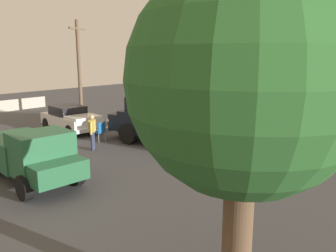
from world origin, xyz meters
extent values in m
plane|color=#424244|center=(0.00, 0.00, 0.00)|extent=(60.00, 60.00, 0.00)
cylinder|color=black|center=(0.92, -2.26, 0.52)|extent=(0.36, 1.05, 1.04)
cylinder|color=black|center=(-1.08, -2.34, 0.52)|extent=(0.36, 1.05, 1.04)
cylinder|color=black|center=(0.78, 1.24, 0.52)|extent=(0.36, 1.05, 1.04)
cylinder|color=black|center=(-1.22, 1.16, 0.52)|extent=(0.36, 1.05, 1.04)
cube|color=black|center=(-0.15, -0.55, 1.05)|extent=(2.29, 4.98, 1.10)
cube|color=black|center=(-0.04, -3.40, 0.92)|extent=(1.79, 0.97, 0.84)
cube|color=black|center=(-0.10, -1.70, 1.95)|extent=(1.97, 1.77, 0.76)
cube|color=silver|center=(-0.21, 1.00, 1.80)|extent=(2.03, 1.78, 0.60)
cube|color=silver|center=(-0.02, -3.85, 0.92)|extent=(1.44, 0.18, 0.64)
cube|color=silver|center=(-0.01, -3.95, 0.50)|extent=(2.25, 0.29, 0.24)
sphere|color=white|center=(0.76, -3.81, 1.00)|extent=(0.27, 0.27, 0.26)
sphere|color=white|center=(-0.80, -3.88, 1.00)|extent=(0.27, 0.27, 0.26)
sphere|color=red|center=(-0.10, -1.70, 2.45)|extent=(0.29, 0.29, 0.28)
cylinder|color=black|center=(0.25, -5.51, 0.34)|extent=(0.35, 0.71, 0.68)
cylinder|color=black|center=(1.88, -5.73, 0.34)|extent=(0.35, 0.71, 0.68)
cylinder|color=black|center=(-0.14, -8.38, 0.34)|extent=(0.35, 0.71, 0.68)
cylinder|color=black|center=(1.49, -8.60, 0.34)|extent=(0.35, 0.71, 0.68)
cube|color=white|center=(0.87, -7.05, 0.62)|extent=(2.35, 4.40, 0.64)
cube|color=white|center=(1.07, -5.62, 0.98)|extent=(1.81, 1.61, 0.20)
cube|color=black|center=(0.83, -7.35, 1.18)|extent=(1.80, 2.09, 0.56)
cube|color=silver|center=(1.16, -4.89, 0.40)|extent=(1.90, 0.41, 0.20)
cylinder|color=black|center=(5.93, 0.29, 0.40)|extent=(0.37, 0.83, 0.80)
cylinder|color=black|center=(7.68, 0.09, 0.40)|extent=(0.37, 0.83, 0.80)
cylinder|color=black|center=(5.59, -2.80, 0.40)|extent=(0.37, 0.83, 0.80)
cube|color=#235B38|center=(6.53, -2.30, 0.95)|extent=(2.19, 2.89, 1.00)
cube|color=#235B38|center=(6.74, -0.41, 1.20)|extent=(1.96, 1.69, 1.40)
cube|color=#235B38|center=(6.86, 0.68, 0.82)|extent=(1.79, 1.08, 0.64)
cylinder|color=#B7BABF|center=(-3.10, -1.90, 0.22)|extent=(0.04, 0.04, 0.44)
cylinder|color=#B7BABF|center=(-2.91, -2.30, 0.22)|extent=(0.04, 0.04, 0.44)
cylinder|color=#B7BABF|center=(-3.50, -2.09, 0.22)|extent=(0.04, 0.04, 0.44)
cylinder|color=#B7BABF|center=(-3.31, -2.48, 0.22)|extent=(0.04, 0.04, 0.44)
cube|color=#B21E1E|center=(-3.21, -2.19, 0.46)|extent=(0.64, 0.64, 0.04)
cube|color=#B21E1E|center=(-3.42, -2.29, 0.74)|extent=(0.24, 0.45, 0.56)
cube|color=#B7BABF|center=(-3.31, -1.97, 0.62)|extent=(0.41, 0.22, 0.03)
cube|color=#B7BABF|center=(-3.10, -2.41, 0.62)|extent=(0.41, 0.22, 0.03)
cylinder|color=#B7BABF|center=(-2.19, -4.01, 0.22)|extent=(0.03, 0.03, 0.44)
cylinder|color=#B7BABF|center=(-1.76, -4.08, 0.22)|extent=(0.03, 0.03, 0.44)
cylinder|color=#B7BABF|center=(-2.26, -4.44, 0.22)|extent=(0.03, 0.03, 0.44)
cylinder|color=#B7BABF|center=(-1.83, -4.52, 0.22)|extent=(0.03, 0.03, 0.44)
cube|color=#B21E1E|center=(-2.01, -4.26, 0.46)|extent=(0.55, 0.55, 0.04)
cube|color=#B21E1E|center=(-2.05, -4.50, 0.74)|extent=(0.48, 0.12, 0.56)
cube|color=#B7BABF|center=(-2.25, -4.22, 0.62)|extent=(0.11, 0.44, 0.03)
cube|color=#B7BABF|center=(-1.77, -4.30, 0.62)|extent=(0.11, 0.44, 0.03)
cylinder|color=#B7BABF|center=(1.67, -4.06, 0.22)|extent=(0.03, 0.03, 0.44)
cylinder|color=#B7BABF|center=(1.23, -4.06, 0.22)|extent=(0.03, 0.03, 0.44)
cylinder|color=#B7BABF|center=(1.67, -3.62, 0.22)|extent=(0.03, 0.03, 0.44)
cylinder|color=#B7BABF|center=(1.23, -3.62, 0.22)|extent=(0.03, 0.03, 0.44)
cube|color=#1959A5|center=(1.45, -3.84, 0.46)|extent=(0.48, 0.48, 0.04)
cube|color=#1959A5|center=(1.45, -3.60, 0.74)|extent=(0.48, 0.04, 0.56)
cube|color=#B7BABF|center=(1.69, -3.84, 0.62)|extent=(0.04, 0.44, 0.03)
cube|color=#B7BABF|center=(1.21, -3.84, 0.62)|extent=(0.04, 0.44, 0.03)
cylinder|color=#383842|center=(-3.00, -1.98, 0.23)|extent=(0.17, 0.17, 0.45)
cylinder|color=#383842|center=(-2.92, -2.16, 0.23)|extent=(0.17, 0.17, 0.45)
cube|color=#383842|center=(-3.15, -2.05, 0.51)|extent=(0.46, 0.32, 0.13)
cube|color=#383842|center=(-3.06, -2.23, 0.51)|extent=(0.46, 0.32, 0.13)
cube|color=#1E478C|center=(-3.29, -2.23, 0.81)|extent=(0.37, 0.46, 0.54)
sphere|color=#9E704C|center=(-3.27, -2.22, 1.18)|extent=(0.29, 0.29, 0.22)
cylinder|color=#2D334C|center=(2.65, -2.83, 0.44)|extent=(0.21, 0.21, 0.88)
cylinder|color=#2D334C|center=(2.83, -2.69, 0.44)|extent=(0.21, 0.21, 0.88)
cube|color=gold|center=(2.74, -2.76, 1.16)|extent=(0.49, 0.47, 0.56)
cylinder|color=gold|center=(2.53, -2.93, 1.10)|extent=(0.14, 0.14, 0.60)
cylinder|color=gold|center=(2.95, -2.59, 1.10)|extent=(0.14, 0.14, 0.60)
sphere|color=tan|center=(2.74, -2.76, 1.56)|extent=(0.32, 0.32, 0.23)
cylinder|color=brown|center=(8.03, 7.34, 1.40)|extent=(0.47, 0.47, 2.79)
sphere|color=#285B26|center=(8.03, 7.34, 4.00)|extent=(3.44, 3.44, 3.44)
cylinder|color=brown|center=(-2.32, -10.24, 3.39)|extent=(0.26, 0.26, 6.78)
cube|color=brown|center=(-2.32, -10.24, 6.18)|extent=(1.67, 0.56, 0.12)
camera|label=1|loc=(12.47, 9.49, 4.32)|focal=35.87mm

